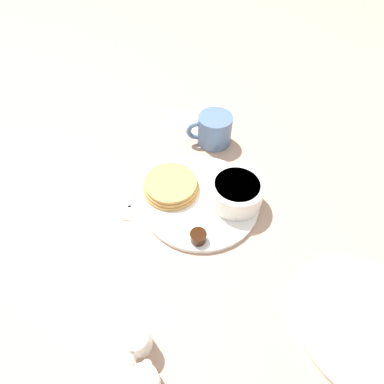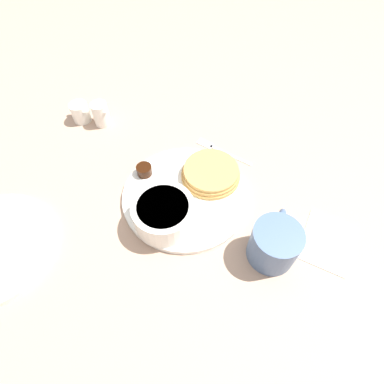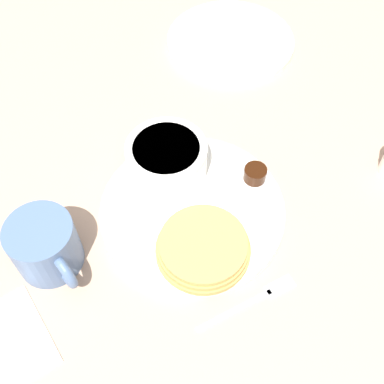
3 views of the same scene
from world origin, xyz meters
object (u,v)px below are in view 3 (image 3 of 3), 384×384
Objects in this scene: plate at (192,210)px; bowl at (167,158)px; coffee_mug at (46,247)px; fork at (258,298)px.

bowl is (-0.07, 0.03, 0.04)m from plate.
coffee_mug is (-0.10, -0.19, 0.04)m from plate.
coffee_mug reaches higher than bowl.
plate is 2.25× the size of coffee_mug.
bowl reaches higher than plate.
plate reaches higher than fork.
coffee_mug is at bearing -150.88° from fork.
bowl is 0.85× the size of fork.
plate is 0.22m from coffee_mug.
fork is (0.23, -0.08, -0.04)m from bowl.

